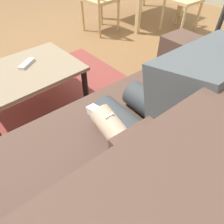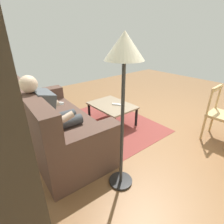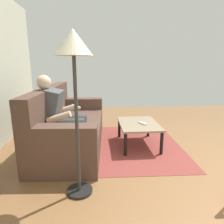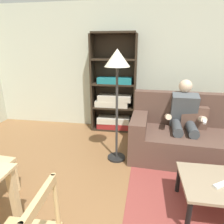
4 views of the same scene
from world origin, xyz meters
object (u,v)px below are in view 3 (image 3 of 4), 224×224
(couch, at_px, (68,127))
(person_lounging, at_px, (61,114))
(tv_remote, at_px, (143,123))
(floor_lamp, at_px, (74,59))
(coffee_table, at_px, (139,126))

(couch, height_order, person_lounging, person_lounging)
(couch, height_order, tv_remote, couch)
(floor_lamp, bearing_deg, coffee_table, -36.41)
(tv_remote, xyz_separation_m, floor_lamp, (-1.17, 0.97, 1.01))
(coffee_table, relative_size, floor_lamp, 0.51)
(coffee_table, height_order, floor_lamp, floor_lamp)
(coffee_table, distance_m, floor_lamp, 1.87)
(person_lounging, bearing_deg, tv_remote, -84.34)
(couch, relative_size, floor_lamp, 1.29)
(couch, height_order, floor_lamp, floor_lamp)
(coffee_table, bearing_deg, couch, 87.84)
(floor_lamp, bearing_deg, tv_remote, -39.64)
(person_lounging, bearing_deg, floor_lamp, -162.38)
(person_lounging, bearing_deg, couch, -13.24)
(person_lounging, xyz_separation_m, tv_remote, (0.13, -1.30, -0.22))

